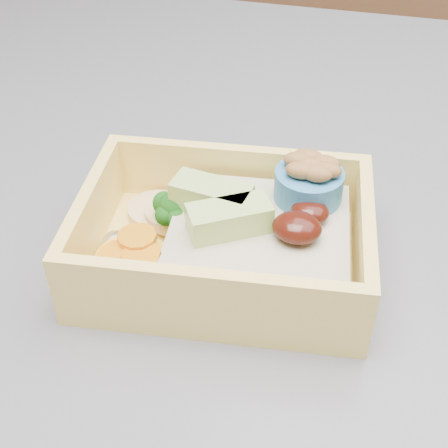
# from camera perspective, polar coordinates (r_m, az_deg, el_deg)

# --- Properties ---
(bento_box) EXTENTS (0.19, 0.15, 0.07)m
(bento_box) POSITION_cam_1_polar(r_m,az_deg,el_deg) (0.40, 0.83, -1.19)
(bento_box) COLOR #FFDA69
(bento_box) RESTS_ON island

